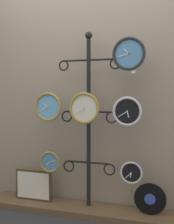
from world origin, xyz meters
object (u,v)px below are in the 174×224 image
at_px(clock_top_right, 129,54).
at_px(picture_frame, 33,185).
at_px(display_stand, 89,152).
at_px(clock_middle_right, 127,111).
at_px(clock_middle_left, 48,107).
at_px(clock_bottom_left, 50,162).
at_px(vinyl_record, 150,199).
at_px(clock_middle_center, 84,108).
at_px(clock_bottom_right, 131,173).

height_order(clock_top_right, picture_frame, clock_top_right).
bearing_deg(display_stand, clock_middle_right, -11.67).
relative_size(clock_middle_left, clock_bottom_left, 1.37).
bearing_deg(vinyl_record, display_stand, 175.28).
distance_m(display_stand, clock_bottom_left, 0.42).
height_order(clock_middle_right, vinyl_record, clock_middle_right).
bearing_deg(clock_middle_center, picture_frame, 174.23).
bearing_deg(clock_middle_right, clock_top_right, -10.31).
height_order(clock_middle_left, clock_bottom_right, clock_middle_left).
distance_m(display_stand, clock_middle_right, 0.61).
bearing_deg(clock_middle_left, clock_middle_right, 0.22).
xyz_separation_m(clock_middle_left, clock_middle_right, (0.83, 0.00, -0.03)).
xyz_separation_m(clock_bottom_left, picture_frame, (-0.23, 0.07, -0.29)).
xyz_separation_m(clock_middle_left, vinyl_record, (1.05, 0.04, -0.87)).
distance_m(display_stand, clock_bottom_right, 0.49).
xyz_separation_m(vinyl_record, picture_frame, (-1.25, 0.01, 0.01)).
bearing_deg(clock_bottom_left, display_stand, 15.85).
height_order(clock_bottom_right, picture_frame, clock_bottom_right).
relative_size(display_stand, picture_frame, 4.33).
bearing_deg(clock_middle_center, vinyl_record, 4.75).
bearing_deg(clock_bottom_right, clock_middle_left, -179.52).
distance_m(clock_top_right, clock_middle_left, 0.99).
height_order(display_stand, clock_top_right, display_stand).
bearing_deg(picture_frame, clock_bottom_right, -2.01).
xyz_separation_m(clock_bottom_left, vinyl_record, (1.02, 0.06, -0.30)).
height_order(display_stand, clock_middle_center, display_stand).
bearing_deg(picture_frame, vinyl_record, -0.37).
xyz_separation_m(clock_middle_left, clock_bottom_right, (0.88, 0.01, -0.62)).
bearing_deg(vinyl_record, clock_middle_center, -175.25).
bearing_deg(vinyl_record, clock_middle_left, -177.97).
height_order(clock_middle_left, clock_middle_center, same).
relative_size(clock_top_right, clock_middle_center, 1.00).
height_order(clock_middle_left, vinyl_record, clock_middle_left).
height_order(clock_top_right, clock_middle_center, clock_top_right).
relative_size(clock_middle_left, vinyl_record, 0.98).
bearing_deg(display_stand, picture_frame, -175.90).
height_order(clock_bottom_left, picture_frame, clock_bottom_left).
distance_m(clock_middle_center, picture_frame, 1.05).
distance_m(clock_bottom_left, vinyl_record, 1.07).
xyz_separation_m(clock_middle_right, picture_frame, (-1.04, 0.04, -0.82)).
distance_m(clock_middle_center, clock_middle_right, 0.43).
relative_size(clock_middle_left, picture_frame, 0.71).
bearing_deg(clock_top_right, clock_middle_left, -179.92).
height_order(display_stand, picture_frame, display_stand).
bearing_deg(vinyl_record, clock_bottom_left, -176.78).
bearing_deg(clock_bottom_right, picture_frame, 177.99).
height_order(clock_middle_right, clock_bottom_right, clock_middle_right).
bearing_deg(display_stand, clock_top_right, -11.64).
height_order(clock_bottom_left, vinyl_record, clock_bottom_left).
relative_size(clock_middle_center, vinyl_record, 1.03).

